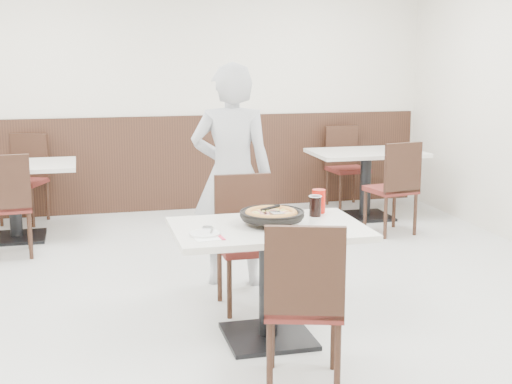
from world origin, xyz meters
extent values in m
plane|color=#BABBB6|center=(0.00, 0.00, 0.00)|extent=(7.00, 7.00, 0.00)
cube|color=beige|center=(0.00, 3.50, 1.40)|extent=(6.00, 0.04, 2.80)
cube|color=black|center=(0.00, 3.48, 0.55)|extent=(5.90, 0.03, 1.10)
cylinder|color=black|center=(0.11, -0.53, 0.77)|extent=(0.12, 0.12, 0.04)
cylinder|color=black|center=(0.09, -0.47, 0.79)|extent=(0.40, 0.40, 0.01)
cylinder|color=#BB7C34|center=(0.09, -0.48, 0.81)|extent=(0.34, 0.34, 0.02)
cube|color=silver|center=(0.11, -0.54, 0.84)|extent=(0.08, 0.10, 0.00)
cube|color=white|center=(-0.36, -0.69, 0.75)|extent=(0.17, 0.17, 0.00)
cylinder|color=white|center=(-0.36, -0.63, 0.76)|extent=(0.19, 0.19, 0.01)
cube|color=silver|center=(-0.31, -0.59, 0.77)|extent=(0.05, 0.15, 0.00)
cylinder|color=black|center=(0.44, -0.31, 0.81)|extent=(0.08, 0.08, 0.13)
cylinder|color=red|center=(0.49, -0.22, 0.83)|extent=(0.09, 0.09, 0.16)
imported|color=#B6B7BB|center=(0.08, 0.68, 0.87)|extent=(0.73, 0.58, 1.75)
camera|label=1|loc=(-1.05, -4.69, 1.82)|focal=50.00mm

